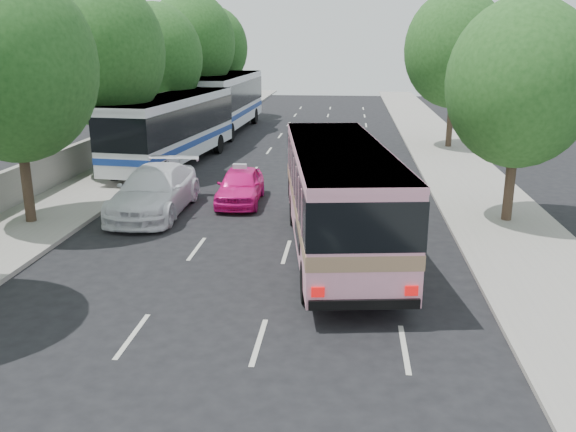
# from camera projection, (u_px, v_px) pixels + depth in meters

# --- Properties ---
(ground) EXTENTS (120.00, 120.00, 0.00)m
(ground) POSITION_uv_depth(u_px,v_px,m) (232.00, 303.00, 15.55)
(ground) COLOR black
(ground) RESTS_ON ground
(sidewalk_left) EXTENTS (4.00, 90.00, 0.15)m
(sidewalk_left) POSITION_uv_depth(u_px,v_px,m) (152.00, 153.00, 35.45)
(sidewalk_left) COLOR #9E998E
(sidewalk_left) RESTS_ON ground
(sidewalk_right) EXTENTS (4.00, 90.00, 0.12)m
(sidewalk_right) POSITION_uv_depth(u_px,v_px,m) (450.00, 159.00, 33.84)
(sidewalk_right) COLOR #9E998E
(sidewalk_right) RESTS_ON ground
(low_wall) EXTENTS (0.30, 90.00, 1.50)m
(low_wall) POSITION_uv_depth(u_px,v_px,m) (121.00, 139.00, 35.40)
(low_wall) COLOR #9E998E
(low_wall) RESTS_ON sidewalk_left
(tree_left_b) EXTENTS (5.70, 5.70, 8.88)m
(tree_left_b) POSITION_uv_depth(u_px,v_px,m) (13.00, 60.00, 20.41)
(tree_left_b) COLOR #38281E
(tree_left_b) RESTS_ON ground
(tree_left_c) EXTENTS (6.00, 6.00, 9.35)m
(tree_left_c) POSITION_uv_depth(u_px,v_px,m) (100.00, 47.00, 27.99)
(tree_left_c) COLOR #38281E
(tree_left_c) RESTS_ON ground
(tree_left_d) EXTENTS (5.52, 5.52, 8.60)m
(tree_left_d) POSITION_uv_depth(u_px,v_px,m) (156.00, 54.00, 35.76)
(tree_left_d) COLOR #38281E
(tree_left_d) RESTS_ON ground
(tree_left_e) EXTENTS (6.30, 6.30, 9.82)m
(tree_left_e) POSITION_uv_depth(u_px,v_px,m) (192.00, 40.00, 43.17)
(tree_left_e) COLOR #38281E
(tree_left_e) RESTS_ON ground
(tree_left_f) EXTENTS (5.88, 5.88, 9.16)m
(tree_left_f) POSITION_uv_depth(u_px,v_px,m) (213.00, 45.00, 50.95)
(tree_left_f) COLOR #38281E
(tree_left_f) RESTS_ON ground
(tree_right_near) EXTENTS (5.10, 5.10, 7.95)m
(tree_right_near) POSITION_uv_depth(u_px,v_px,m) (524.00, 78.00, 20.85)
(tree_right_near) COLOR #38281E
(tree_right_near) RESTS_ON ground
(tree_right_far) EXTENTS (6.00, 6.00, 9.35)m
(tree_right_far) POSITION_uv_depth(u_px,v_px,m) (457.00, 45.00, 35.85)
(tree_right_far) COLOR #38281E
(tree_right_far) RESTS_ON ground
(pink_bus) EXTENTS (4.14, 10.93, 3.40)m
(pink_bus) POSITION_uv_depth(u_px,v_px,m) (338.00, 188.00, 18.54)
(pink_bus) COLOR pink
(pink_bus) RESTS_ON ground
(pink_taxi) EXTENTS (1.86, 4.30, 1.44)m
(pink_taxi) POSITION_uv_depth(u_px,v_px,m) (240.00, 186.00, 24.86)
(pink_taxi) COLOR #FB1592
(pink_taxi) RESTS_ON ground
(white_pickup) EXTENTS (2.50, 6.09, 1.76)m
(white_pickup) POSITION_uv_depth(u_px,v_px,m) (155.00, 191.00, 23.38)
(white_pickup) COLOR white
(white_pickup) RESTS_ON ground
(tour_coach_front) EXTENTS (3.95, 12.45, 3.66)m
(tour_coach_front) POSITION_uv_depth(u_px,v_px,m) (173.00, 124.00, 31.85)
(tour_coach_front) COLOR silver
(tour_coach_front) RESTS_ON ground
(tour_coach_rear) EXTENTS (3.27, 13.52, 4.02)m
(tour_coach_rear) POSITION_uv_depth(u_px,v_px,m) (226.00, 98.00, 43.92)
(tour_coach_rear) COLOR white
(tour_coach_rear) RESTS_ON ground
(taxi_roof_sign) EXTENTS (0.56, 0.20, 0.18)m
(taxi_roof_sign) POSITION_uv_depth(u_px,v_px,m) (240.00, 166.00, 24.63)
(taxi_roof_sign) COLOR silver
(taxi_roof_sign) RESTS_ON pink_taxi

